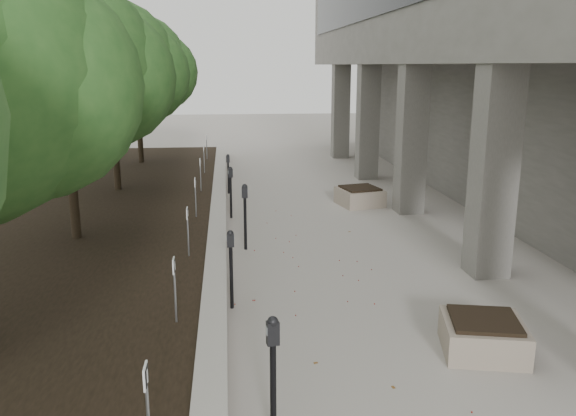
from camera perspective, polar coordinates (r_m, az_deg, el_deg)
retaining_wall at (r=13.86m, az=-6.84°, el=-1.91°), size 0.39×26.00×0.50m
planting_bed at (r=14.42m, az=-21.60°, el=-2.39°), size 7.00×26.00×0.40m
crabapple_tree_3 at (r=12.80m, az=-20.88°, el=9.06°), size 4.60×4.00×5.44m
crabapple_tree_4 at (r=17.67m, az=-16.81°, el=10.43°), size 4.60×4.00×5.44m
crabapple_tree_5 at (r=22.60m, az=-14.49°, el=11.17°), size 4.60×4.00×5.44m
parking_sign_2 at (r=5.81m, az=-13.50°, el=-18.83°), size 0.04×0.22×0.96m
parking_sign_3 at (r=8.48m, az=-10.96°, el=-7.90°), size 0.04×0.22×0.96m
parking_sign_4 at (r=11.31m, az=-9.73°, el=-2.31°), size 0.04×0.22×0.96m
parking_sign_5 at (r=14.21m, az=-9.00°, el=1.02°), size 0.04×0.22×0.96m
parking_sign_6 at (r=17.15m, az=-8.52°, el=3.22°), size 0.04×0.22×0.96m
parking_sign_7 at (r=20.11m, az=-8.18°, el=4.77°), size 0.04×0.22×0.96m
parking_sign_8 at (r=23.07m, az=-7.93°, el=5.92°), size 0.04×0.22×0.96m
parking_meter_1 at (r=6.36m, az=-1.46°, el=-16.65°), size 0.16×0.13×1.50m
parking_meter_2 at (r=9.76m, az=-5.56°, el=-6.00°), size 0.14×0.10×1.36m
parking_meter_3 at (r=12.81m, az=-4.20°, el=-0.88°), size 0.16×0.12×1.48m
parking_meter_4 at (r=15.53m, az=-5.60°, el=1.51°), size 0.16×0.13×1.39m
parking_meter_5 at (r=18.56m, az=-5.84°, el=3.32°), size 0.13×0.10×1.26m
planter_front at (r=8.90m, az=18.50°, el=-11.67°), size 1.32×1.32×0.51m
planter_back at (r=17.12m, az=7.01°, el=1.17°), size 1.38×1.38×0.54m
berry_scatter at (r=10.26m, az=2.74°, el=-8.95°), size 3.30×14.10×0.02m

